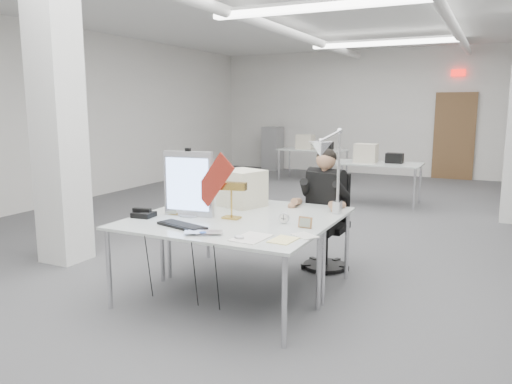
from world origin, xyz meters
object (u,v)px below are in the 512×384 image
bankers_lamp (231,201)px  beige_monitor (242,188)px  seated_person (325,190)px  monitor (189,184)px  laptop (203,234)px  desk_main (213,228)px  architect_lamp (331,173)px  desk_phone (144,215)px  office_chair (326,226)px

bankers_lamp → beige_monitor: 0.60m
seated_person → monitor: 1.53m
seated_person → laptop: 1.82m
desk_main → monitor: size_ratio=2.92×
architect_lamp → bankers_lamp: bearing=-165.2°
seated_person → beige_monitor: (-0.73, -0.54, 0.04)m
laptop → architect_lamp: (0.73, 1.05, 0.41)m
monitor → bankers_lamp: (0.41, 0.08, -0.14)m
desk_phone → office_chair: bearing=42.3°
bankers_lamp → architect_lamp: size_ratio=0.39×
desk_phone → desk_main: bearing=-9.1°
office_chair → seated_person: 0.42m
desk_main → desk_phone: (-0.78, 0.05, 0.04)m
beige_monitor → desk_phone: bearing=-105.8°
seated_person → bankers_lamp: bearing=-101.5°
seated_person → monitor: monitor is taller
office_chair → architect_lamp: architect_lamp is taller
desk_main → laptop: laptop is taller
office_chair → bankers_lamp: (-0.55, -1.16, 0.44)m
desk_main → architect_lamp: size_ratio=2.11×
seated_person → desk_phone: bearing=-118.3°
office_chair → beige_monitor: size_ratio=2.45×
seated_person → desk_phone: (-1.32, -1.41, -0.12)m
laptop → desk_phone: bearing=130.9°
seated_person → desk_phone: size_ratio=4.71×
desk_main → office_chair: 1.63m
laptop → architect_lamp: size_ratio=0.37×
office_chair → monitor: (-0.96, -1.24, 0.58)m
desk_main → bankers_lamp: bearing=91.2°
beige_monitor → monitor: bearing=-91.5°
seated_person → architect_lamp: architect_lamp is taller
desk_main → beige_monitor: size_ratio=4.52×
beige_monitor → office_chair: bearing=57.5°
beige_monitor → architect_lamp: bearing=8.7°
office_chair → desk_phone: office_chair is taller
monitor → architect_lamp: 1.33m
office_chair → seated_person: (0.00, -0.05, 0.41)m
office_chair → bankers_lamp: 1.35m
office_chair → monitor: monitor is taller
seated_person → bankers_lamp: (-0.55, -1.11, 0.02)m
monitor → desk_main: bearing=-40.2°
bankers_lamp → desk_phone: bankers_lamp is taller
laptop → desk_phone: desk_phone is taller
office_chair → laptop: bearing=-89.4°
monitor → architect_lamp: (1.24, 0.47, 0.12)m
seated_person → laptop: bearing=-89.8°
desk_main → architect_lamp: architect_lamp is taller
beige_monitor → architect_lamp: size_ratio=0.47×
monitor → laptop: size_ratio=1.98×
desk_main → office_chair: bearing=70.4°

